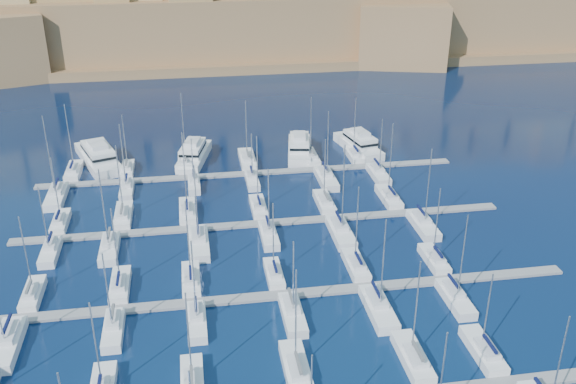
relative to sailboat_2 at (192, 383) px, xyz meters
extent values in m
plane|color=black|center=(13.26, 28.74, -0.73)|extent=(600.00, 600.00, 0.00)
cube|color=slate|center=(13.26, 16.74, -0.53)|extent=(84.00, 2.00, 0.40)
cube|color=slate|center=(13.26, 38.74, -0.53)|extent=(84.00, 2.00, 0.40)
cube|color=slate|center=(13.26, 60.74, -0.53)|extent=(84.00, 2.00, 0.40)
cylinder|color=#9EA0A8|center=(-10.07, 0.68, 6.17)|extent=(0.18, 0.18, 11.10)
cube|color=silver|center=(0.00, 0.11, -0.21)|extent=(2.62, 8.75, 1.64)
cube|color=silver|center=(0.00, -0.76, 0.96)|extent=(1.84, 3.94, 0.70)
cylinder|color=#9EA0A8|center=(0.00, 0.55, 6.29)|extent=(0.18, 0.18, 11.37)
cube|color=#595B60|center=(0.00, -1.20, 2.01)|extent=(0.35, 3.50, 0.35)
cube|color=silver|center=(12.18, 0.51, -0.19)|extent=(2.86, 9.55, 1.68)
cube|color=silver|center=(12.18, -0.44, 1.00)|extent=(2.01, 4.30, 0.70)
cylinder|color=#9EA0A8|center=(12.18, 0.99, 7.01)|extent=(0.18, 0.18, 12.74)
cube|color=#595B60|center=(12.18, -0.92, 2.05)|extent=(0.35, 3.82, 0.35)
cube|color=silver|center=(26.46, 0.35, -0.20)|extent=(2.77, 9.23, 1.66)
cube|color=silver|center=(26.46, -0.57, 0.98)|extent=(1.94, 4.15, 0.70)
cylinder|color=#9EA0A8|center=(26.46, 0.81, 6.90)|extent=(0.18, 0.18, 12.54)
cube|color=#595B60|center=(26.46, -1.03, 2.03)|extent=(0.35, 3.69, 0.35)
cube|color=silver|center=(35.43, 0.19, -0.21)|extent=(2.67, 8.91, 1.65)
cube|color=silver|center=(35.43, -0.70, 0.96)|extent=(1.87, 4.01, 0.70)
cylinder|color=#9EA0A8|center=(35.43, 0.64, 5.68)|extent=(0.18, 0.18, 10.12)
cube|color=#091038|center=(35.43, -1.15, 2.01)|extent=(0.35, 3.56, 0.35)
cylinder|color=#9EA0A8|center=(24.92, -11.11, 6.54)|extent=(0.18, 0.18, 11.86)
cylinder|color=#9EA0A8|center=(37.76, -10.94, 6.67)|extent=(0.18, 0.18, 12.15)
cube|color=silver|center=(-21.63, 21.84, -0.23)|extent=(2.46, 8.21, 1.61)
cube|color=silver|center=(-21.63, 21.02, 0.93)|extent=(1.72, 3.69, 0.70)
cylinder|color=#9EA0A8|center=(-21.63, 22.25, 6.26)|extent=(0.18, 0.18, 11.37)
cube|color=#595B60|center=(-21.63, 20.61, 1.98)|extent=(0.35, 3.28, 0.35)
cube|color=silver|center=(-9.69, 22.14, -0.21)|extent=(2.64, 8.80, 1.64)
cube|color=silver|center=(-9.69, 21.26, 0.96)|extent=(1.85, 3.96, 0.70)
cylinder|color=#9EA0A8|center=(-9.69, 22.58, 6.32)|extent=(0.18, 0.18, 11.43)
cube|color=#091038|center=(-9.69, 20.82, 2.01)|extent=(0.35, 3.52, 0.35)
cube|color=silver|center=(0.37, 22.04, -0.22)|extent=(2.58, 8.61, 1.63)
cube|color=silver|center=(0.37, 21.18, 0.95)|extent=(1.81, 3.87, 0.70)
cylinder|color=#9EA0A8|center=(0.37, 22.47, 6.52)|extent=(0.18, 0.18, 11.85)
cube|color=#091038|center=(0.37, 20.75, 2.00)|extent=(0.35, 3.44, 0.35)
cube|color=silver|center=(12.52, 21.66, -0.24)|extent=(2.35, 7.84, 1.59)
cube|color=silver|center=(12.52, 20.87, 0.91)|extent=(1.65, 3.53, 0.70)
cylinder|color=#9EA0A8|center=(12.52, 22.05, 5.95)|extent=(0.18, 0.18, 10.77)
cube|color=#091038|center=(12.52, 20.48, 1.96)|extent=(0.35, 3.13, 0.35)
cube|color=silver|center=(25.05, 22.09, -0.21)|extent=(2.61, 8.70, 1.63)
cube|color=silver|center=(25.05, 21.22, 0.95)|extent=(1.83, 3.91, 0.70)
cylinder|color=#9EA0A8|center=(25.05, 22.52, 6.69)|extent=(0.18, 0.18, 12.17)
cube|color=#091038|center=(25.05, 20.78, 2.00)|extent=(0.35, 3.48, 0.35)
cube|color=silver|center=(37.37, 21.87, -0.23)|extent=(2.48, 8.26, 1.61)
cube|color=silver|center=(37.37, 21.04, 0.93)|extent=(1.73, 3.72, 0.70)
cylinder|color=#9EA0A8|center=(37.37, 22.28, 6.14)|extent=(0.18, 0.18, 11.12)
cube|color=#091038|center=(37.37, 20.63, 1.98)|extent=(0.35, 3.30, 0.35)
cube|color=silver|center=(-22.59, 10.66, -0.18)|extent=(3.05, 10.16, 1.71)
cube|color=silver|center=(-22.59, 11.67, 1.03)|extent=(2.13, 4.57, 0.70)
cube|color=#091038|center=(-22.59, 12.18, 2.08)|extent=(0.35, 4.06, 0.35)
cube|color=silver|center=(-9.78, 11.62, -0.23)|extent=(2.47, 8.24, 1.61)
cube|color=silver|center=(-9.78, 12.44, 0.93)|extent=(1.73, 3.71, 0.70)
cylinder|color=#9EA0A8|center=(-9.78, 11.20, 6.09)|extent=(0.18, 0.18, 11.01)
cube|color=#595B60|center=(-9.78, 12.85, 1.98)|extent=(0.35, 3.30, 0.35)
cube|color=silver|center=(0.89, 11.64, -0.23)|extent=(2.46, 8.19, 1.61)
cube|color=silver|center=(0.89, 12.46, 0.93)|extent=(1.72, 3.68, 0.70)
cylinder|color=#9EA0A8|center=(0.89, 11.23, 6.47)|extent=(0.18, 0.18, 11.79)
cube|color=#091038|center=(0.89, 12.87, 1.98)|extent=(0.35, 3.28, 0.35)
cube|color=silver|center=(13.55, 11.22, -0.21)|extent=(2.71, 9.03, 1.65)
cube|color=silver|center=(13.55, 12.12, 0.97)|extent=(1.90, 4.06, 0.70)
cylinder|color=#9EA0A8|center=(13.55, 10.77, 6.00)|extent=(0.18, 0.18, 10.76)
cube|color=#595B60|center=(13.55, 12.58, 2.02)|extent=(0.35, 3.61, 0.35)
cube|color=silver|center=(25.26, 10.71, -0.18)|extent=(3.02, 10.06, 1.70)
cube|color=silver|center=(25.26, 11.71, 1.02)|extent=(2.11, 4.53, 0.70)
cylinder|color=#9EA0A8|center=(25.26, 10.21, 7.22)|extent=(0.18, 0.18, 13.10)
cube|color=#091038|center=(25.26, 12.22, 2.07)|extent=(0.35, 4.02, 0.35)
cube|color=silver|center=(36.47, 11.27, -0.21)|extent=(2.68, 8.94, 1.65)
cube|color=silver|center=(36.47, 12.16, 0.97)|extent=(1.88, 4.02, 0.70)
cylinder|color=#9EA0A8|center=(36.47, 10.82, 6.92)|extent=(0.18, 0.18, 12.62)
cube|color=#091038|center=(36.47, 12.61, 2.02)|extent=(0.35, 3.58, 0.35)
cube|color=silver|center=(-21.25, 43.87, -0.23)|extent=(2.48, 8.27, 1.61)
cube|color=silver|center=(-21.25, 43.05, 0.93)|extent=(1.74, 3.72, 0.70)
cylinder|color=#9EA0A8|center=(-21.25, 44.29, 6.13)|extent=(0.18, 0.18, 11.09)
cube|color=#091038|center=(-21.25, 42.63, 1.98)|extent=(0.35, 3.31, 0.35)
cube|color=silver|center=(-10.78, 44.51, -0.19)|extent=(2.86, 9.54, 1.68)
cube|color=silver|center=(-10.78, 43.55, 1.00)|extent=(2.00, 4.29, 0.70)
cylinder|color=#9EA0A8|center=(-10.78, 44.98, 6.76)|extent=(0.18, 0.18, 12.23)
cube|color=#595B60|center=(-10.78, 43.08, 2.05)|extent=(0.35, 3.82, 0.35)
cube|color=silver|center=(0.28, 44.44, -0.20)|extent=(2.82, 9.42, 1.67)
cube|color=silver|center=(0.28, 43.50, 0.99)|extent=(1.98, 4.24, 0.70)
cylinder|color=#9EA0A8|center=(0.28, 44.92, 7.60)|extent=(0.18, 0.18, 13.91)
cube|color=#091038|center=(0.28, 43.03, 2.04)|extent=(0.35, 3.77, 0.35)
cube|color=silver|center=(12.86, 44.08, -0.21)|extent=(2.61, 8.68, 1.63)
cube|color=silver|center=(12.86, 43.21, 0.95)|extent=(1.82, 3.91, 0.70)
cylinder|color=#9EA0A8|center=(12.86, 44.51, 6.94)|extent=(0.18, 0.18, 12.67)
cube|color=#091038|center=(12.86, 42.78, 2.00)|extent=(0.35, 3.47, 0.35)
cube|color=silver|center=(24.98, 44.21, -0.21)|extent=(2.68, 8.94, 1.65)
cube|color=silver|center=(24.98, 43.31, 0.97)|extent=(1.88, 4.02, 0.70)
cylinder|color=#9EA0A8|center=(24.98, 44.65, 6.29)|extent=(0.18, 0.18, 11.36)
cube|color=#595B60|center=(24.98, 42.87, 2.02)|extent=(0.35, 3.58, 0.35)
cube|color=silver|center=(37.19, 44.39, -0.20)|extent=(2.79, 9.31, 1.67)
cube|color=silver|center=(37.19, 43.46, 0.98)|extent=(1.96, 4.19, 0.70)
cylinder|color=#9EA0A8|center=(37.19, 44.86, 7.40)|extent=(0.18, 0.18, 13.54)
cube|color=#091038|center=(37.19, 43.00, 2.03)|extent=(0.35, 3.73, 0.35)
cube|color=silver|center=(-21.22, 33.54, -0.22)|extent=(2.52, 8.39, 1.62)
cube|color=silver|center=(-21.22, 34.38, 0.94)|extent=(1.76, 3.78, 0.70)
cylinder|color=#9EA0A8|center=(-21.22, 33.12, 6.00)|extent=(0.18, 0.18, 10.82)
cube|color=#091038|center=(-21.22, 34.80, 1.99)|extent=(0.35, 3.36, 0.35)
cube|color=silver|center=(-12.15, 33.13, -0.20)|extent=(2.77, 9.22, 1.66)
cube|color=silver|center=(-12.15, 34.05, 0.98)|extent=(1.94, 4.15, 0.70)
cylinder|color=#9EA0A8|center=(-12.15, 32.67, 7.23)|extent=(0.18, 0.18, 13.20)
cube|color=#595B60|center=(-12.15, 34.51, 2.03)|extent=(0.35, 3.69, 0.35)
cube|color=silver|center=(1.88, 32.52, -0.17)|extent=(3.13, 10.43, 1.72)
cube|color=silver|center=(1.88, 33.57, 1.04)|extent=(2.19, 4.69, 0.70)
cylinder|color=#9EA0A8|center=(1.88, 32.00, 7.27)|extent=(0.18, 0.18, 13.16)
cube|color=#091038|center=(1.88, 34.09, 2.09)|extent=(0.35, 4.17, 0.35)
cube|color=silver|center=(13.32, 33.41, -0.22)|extent=(2.60, 8.66, 1.63)
cube|color=silver|center=(13.32, 34.27, 0.95)|extent=(1.82, 3.90, 0.70)
cylinder|color=#9EA0A8|center=(13.32, 32.98, 6.29)|extent=(0.18, 0.18, 11.37)
cube|color=#091038|center=(13.32, 34.71, 2.00)|extent=(0.35, 3.46, 0.35)
cube|color=silver|center=(25.24, 32.54, -0.17)|extent=(3.12, 10.39, 1.72)
cube|color=silver|center=(25.24, 33.58, 1.04)|extent=(2.18, 4.68, 0.70)
cylinder|color=#9EA0A8|center=(25.24, 32.02, 8.17)|extent=(0.18, 0.18, 14.97)
cube|color=#091038|center=(25.24, 34.10, 2.09)|extent=(0.35, 4.16, 0.35)
cube|color=silver|center=(39.66, 32.85, -0.19)|extent=(2.93, 9.77, 1.69)
cube|color=silver|center=(39.66, 33.83, 1.01)|extent=(2.05, 4.40, 0.70)
cylinder|color=#9EA0A8|center=(39.66, 32.36, 7.31)|extent=(0.18, 0.18, 13.31)
cube|color=#091038|center=(39.66, 34.32, 2.06)|extent=(0.35, 3.91, 0.35)
cube|color=silver|center=(-22.09, 66.40, -0.20)|extent=(2.80, 9.33, 1.67)
cube|color=silver|center=(-22.09, 65.47, 0.98)|extent=(1.96, 4.20, 0.70)
cylinder|color=#9EA0A8|center=(-22.09, 66.87, 7.25)|extent=(0.18, 0.18, 13.23)
cube|color=#091038|center=(-22.09, 65.00, 2.03)|extent=(0.35, 3.73, 0.35)
cube|color=silver|center=(-11.40, 65.76, -0.23)|extent=(2.41, 8.04, 1.60)
cube|color=silver|center=(-11.40, 64.95, 0.92)|extent=(1.69, 3.62, 0.70)
cylinder|color=#9EA0A8|center=(-11.40, 66.16, 5.97)|extent=(0.18, 0.18, 10.81)
cube|color=#595B60|center=(-11.40, 64.55, 1.97)|extent=(0.35, 3.22, 0.35)
cube|color=silver|center=(0.36, 66.98, -0.17)|extent=(3.15, 10.49, 1.72)
cube|color=silver|center=(0.36, 65.93, 1.04)|extent=(2.20, 4.72, 0.70)
cylinder|color=#9EA0A8|center=(0.36, 67.51, 7.82)|extent=(0.18, 0.18, 14.25)
cube|color=#595B60|center=(0.36, 65.41, 2.09)|extent=(0.35, 4.19, 0.35)
cube|color=silver|center=(13.24, 66.99, -0.17)|extent=(3.15, 10.51, 1.73)
cube|color=silver|center=(13.24, 65.94, 1.04)|extent=(2.21, 4.73, 0.70)
cylinder|color=#9EA0A8|center=(13.24, 67.52, 6.71)|extent=(0.18, 0.18, 12.03)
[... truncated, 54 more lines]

